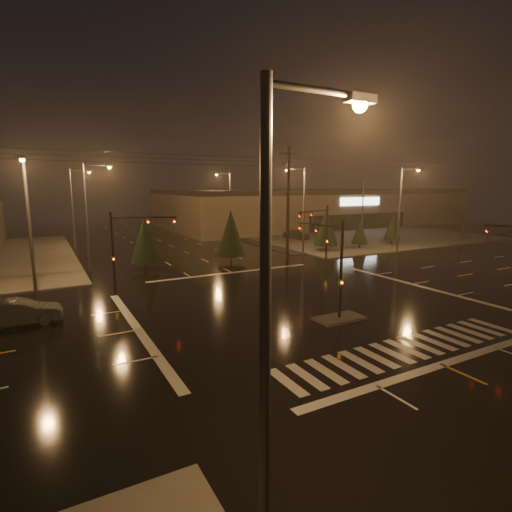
# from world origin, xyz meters

# --- Properties ---
(ground) EXTENTS (140.00, 140.00, 0.00)m
(ground) POSITION_xyz_m (0.00, 0.00, 0.00)
(ground) COLOR black
(ground) RESTS_ON ground
(sidewalk_ne) EXTENTS (36.00, 36.00, 0.12)m
(sidewalk_ne) POSITION_xyz_m (30.00, 30.00, 0.06)
(sidewalk_ne) COLOR #47443F
(sidewalk_ne) RESTS_ON ground
(median_island) EXTENTS (3.00, 1.60, 0.15)m
(median_island) POSITION_xyz_m (0.00, -4.00, 0.07)
(median_island) COLOR #47443F
(median_island) RESTS_ON ground
(crosswalk) EXTENTS (15.00, 2.60, 0.01)m
(crosswalk) POSITION_xyz_m (0.00, -9.00, 0.01)
(crosswalk) COLOR beige
(crosswalk) RESTS_ON ground
(stop_bar_near) EXTENTS (16.00, 0.50, 0.01)m
(stop_bar_near) POSITION_xyz_m (0.00, -11.00, 0.01)
(stop_bar_near) COLOR beige
(stop_bar_near) RESTS_ON ground
(stop_bar_far) EXTENTS (16.00, 0.50, 0.01)m
(stop_bar_far) POSITION_xyz_m (0.00, 11.00, 0.01)
(stop_bar_far) COLOR beige
(stop_bar_far) RESTS_ON ground
(parking_lot) EXTENTS (50.00, 24.00, 0.08)m
(parking_lot) POSITION_xyz_m (35.00, 28.00, 0.04)
(parking_lot) COLOR black
(parking_lot) RESTS_ON ground
(retail_building) EXTENTS (60.20, 28.30, 7.20)m
(retail_building) POSITION_xyz_m (35.00, 45.99, 3.84)
(retail_building) COLOR brown
(retail_building) RESTS_ON ground
(signal_mast_median) EXTENTS (0.25, 4.59, 6.00)m
(signal_mast_median) POSITION_xyz_m (0.00, -3.07, 3.75)
(signal_mast_median) COLOR black
(signal_mast_median) RESTS_ON ground
(signal_mast_ne) EXTENTS (4.84, 1.86, 6.00)m
(signal_mast_ne) POSITION_xyz_m (9.50, 10.14, 3.79)
(signal_mast_ne) COLOR black
(signal_mast_ne) RESTS_ON ground
(signal_mast_nw) EXTENTS (4.84, 1.86, 6.00)m
(signal_mast_nw) POSITION_xyz_m (-9.50, 10.14, 3.79)
(signal_mast_nw) COLOR black
(signal_mast_nw) RESTS_ON ground
(streetlight_0) EXTENTS (2.77, 0.32, 10.00)m
(streetlight_0) POSITION_xyz_m (-11.18, -15.00, 5.80)
(streetlight_0) COLOR #38383A
(streetlight_0) RESTS_ON ground
(streetlight_1) EXTENTS (2.77, 0.32, 10.00)m
(streetlight_1) POSITION_xyz_m (-11.18, 18.00, 5.80)
(streetlight_1) COLOR #38383A
(streetlight_1) RESTS_ON ground
(streetlight_2) EXTENTS (2.77, 0.32, 10.00)m
(streetlight_2) POSITION_xyz_m (-11.18, 34.00, 5.80)
(streetlight_2) COLOR #38383A
(streetlight_2) RESTS_ON ground
(streetlight_3) EXTENTS (2.77, 0.32, 10.00)m
(streetlight_3) POSITION_xyz_m (11.18, 16.00, 5.80)
(streetlight_3) COLOR #38383A
(streetlight_3) RESTS_ON ground
(streetlight_4) EXTENTS (2.77, 0.32, 10.00)m
(streetlight_4) POSITION_xyz_m (11.18, 36.00, 5.80)
(streetlight_4) COLOR #38383A
(streetlight_4) RESTS_ON ground
(streetlight_5) EXTENTS (0.32, 2.77, 10.00)m
(streetlight_5) POSITION_xyz_m (-16.00, 11.18, 5.80)
(streetlight_5) COLOR #38383A
(streetlight_5) RESTS_ON ground
(streetlight_6) EXTENTS (0.32, 2.77, 10.00)m
(streetlight_6) POSITION_xyz_m (22.00, 11.18, 5.80)
(streetlight_6) COLOR #38383A
(streetlight_6) RESTS_ON ground
(utility_pole_1) EXTENTS (2.20, 0.32, 12.00)m
(utility_pole_1) POSITION_xyz_m (8.00, 14.00, 6.13)
(utility_pole_1) COLOR black
(utility_pole_1) RESTS_ON ground
(utility_pole_2) EXTENTS (2.20, 0.32, 12.00)m
(utility_pole_2) POSITION_xyz_m (38.00, 14.00, 6.13)
(utility_pole_2) COLOR black
(utility_pole_2) RESTS_ON ground
(conifer_0) EXTENTS (2.91, 2.91, 5.25)m
(conifer_0) POSITION_xyz_m (15.40, 16.76, 2.97)
(conifer_0) COLOR black
(conifer_0) RESTS_ON ground
(conifer_1) EXTENTS (2.02, 2.02, 3.85)m
(conifer_1) POSITION_xyz_m (20.22, 16.02, 2.27)
(conifer_1) COLOR black
(conifer_1) RESTS_ON ground
(conifer_2) EXTENTS (2.20, 2.20, 4.13)m
(conifer_2) POSITION_xyz_m (26.69, 16.67, 2.41)
(conifer_2) COLOR black
(conifer_2) RESTS_ON ground
(conifer_3) EXTENTS (2.82, 2.82, 5.10)m
(conifer_3) POSITION_xyz_m (-6.67, 16.31, 2.90)
(conifer_3) COLOR black
(conifer_3) RESTS_ON ground
(conifer_4) EXTENTS (3.05, 3.05, 5.47)m
(conifer_4) POSITION_xyz_m (2.16, 15.84, 3.08)
(conifer_4) COLOR black
(conifer_4) RESTS_ON ground
(car_parked) EXTENTS (2.61, 4.59, 1.47)m
(car_parked) POSITION_xyz_m (18.23, 27.26, 0.74)
(car_parked) COLOR black
(car_parked) RESTS_ON ground
(car_crossing) EXTENTS (4.60, 1.79, 1.49)m
(car_crossing) POSITION_xyz_m (-16.82, 4.11, 0.75)
(car_crossing) COLOR #4F5356
(car_crossing) RESTS_ON ground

